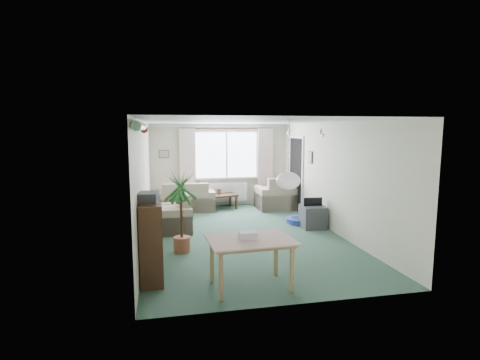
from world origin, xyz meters
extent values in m
plane|color=#2D4C3C|center=(0.00, 0.00, 0.00)|extent=(6.50, 6.50, 0.00)
cube|color=white|center=(0.20, 3.23, 1.50)|extent=(1.80, 0.03, 1.30)
cube|color=black|center=(0.20, 3.15, 2.27)|extent=(2.60, 0.03, 0.03)
cube|color=beige|center=(-0.95, 3.13, 1.27)|extent=(0.45, 0.08, 2.00)
cube|color=beige|center=(1.35, 3.13, 1.27)|extent=(0.45, 0.08, 2.00)
cube|color=white|center=(0.20, 3.19, 0.40)|extent=(1.20, 0.10, 0.55)
cube|color=black|center=(1.99, 2.20, 1.00)|extent=(0.03, 0.95, 2.00)
sphere|color=white|center=(0.20, -2.30, 1.48)|extent=(0.36, 0.36, 0.36)
cylinder|color=#196626|center=(-1.92, -2.30, 2.28)|extent=(1.60, 1.60, 0.12)
sphere|color=silver|center=(1.30, 0.90, 2.22)|extent=(0.20, 0.20, 0.20)
sphere|color=silver|center=(1.60, -0.30, 2.22)|extent=(0.20, 0.20, 0.20)
cube|color=brown|center=(-1.60, 3.23, 1.55)|extent=(0.28, 0.03, 0.22)
cube|color=brown|center=(1.98, 1.20, 1.55)|extent=(0.03, 0.24, 0.30)
cube|color=#B9A88C|center=(-1.04, 2.75, 0.40)|extent=(1.63, 0.92, 0.80)
cube|color=beige|center=(1.48, 2.49, 0.46)|extent=(1.03, 0.97, 0.91)
cube|color=#C4BE94|center=(-1.50, 0.64, 0.41)|extent=(0.92, 0.97, 0.83)
cube|color=black|center=(-0.06, 2.75, 0.21)|extent=(1.01, 0.72, 0.41)
cube|color=brown|center=(-0.11, 2.77, 0.49)|extent=(0.12, 0.02, 0.16)
cube|color=black|center=(-1.84, -1.97, 0.59)|extent=(0.36, 0.98, 1.19)
cube|color=#323236|center=(-1.86, -2.03, 1.26)|extent=(0.32, 0.38, 0.14)
cylinder|color=#1A4D1A|center=(-1.33, -0.84, 0.76)|extent=(0.74, 0.74, 1.52)
cube|color=tan|center=(-0.44, -2.60, 0.34)|extent=(1.14, 0.79, 0.69)
cube|color=silver|center=(-0.48, -2.57, 0.75)|extent=(0.26, 0.19, 0.12)
cube|color=#3E3E43|center=(1.70, 0.30, 0.25)|extent=(0.54, 0.59, 0.51)
cylinder|color=#212999|center=(1.56, 0.73, 0.06)|extent=(0.82, 0.82, 0.13)
camera|label=1|loc=(-1.63, -7.58, 2.24)|focal=28.00mm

